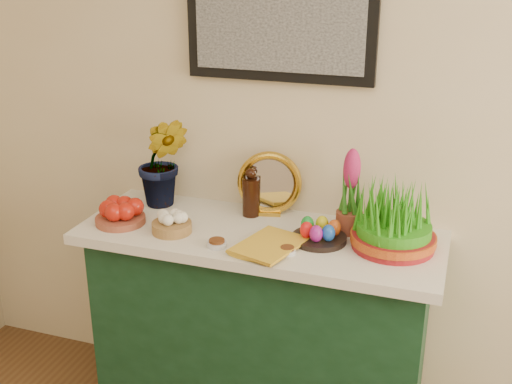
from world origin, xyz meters
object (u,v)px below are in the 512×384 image
(sideboard, at_px, (260,334))
(book, at_px, (247,238))
(hyacinth_green, at_px, (162,147))
(mirror, at_px, (269,184))
(wheatgrass_sabzeh, at_px, (395,220))

(sideboard, height_order, book, book)
(sideboard, relative_size, book, 5.02)
(hyacinth_green, height_order, book, hyacinth_green)
(hyacinth_green, distance_m, mirror, 0.47)
(book, bearing_deg, hyacinth_green, 168.97)
(hyacinth_green, height_order, wheatgrass_sabzeh, hyacinth_green)
(hyacinth_green, bearing_deg, sideboard, -28.75)
(hyacinth_green, height_order, mirror, hyacinth_green)
(book, relative_size, wheatgrass_sabzeh, 0.84)
(book, bearing_deg, sideboard, 100.02)
(mirror, height_order, book, mirror)
(sideboard, xyz_separation_m, book, (-0.01, -0.11, 0.48))
(book, bearing_deg, wheatgrass_sabzeh, 31.06)
(hyacinth_green, relative_size, mirror, 1.90)
(hyacinth_green, xyz_separation_m, mirror, (0.45, 0.06, -0.13))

